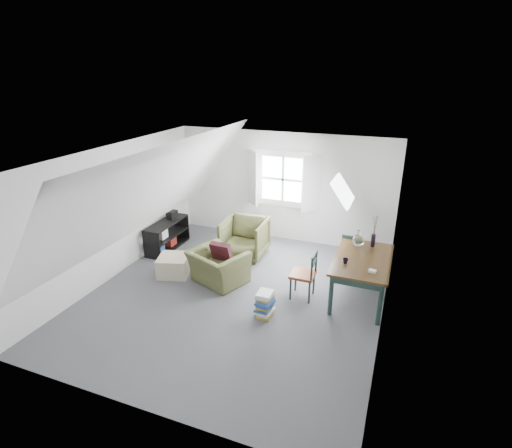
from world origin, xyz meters
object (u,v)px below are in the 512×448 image
at_px(armchair_near, 219,281).
at_px(media_shelf, 166,237).
at_px(dining_chair_near, 305,274).
at_px(armchair_far, 245,255).
at_px(ottoman, 174,265).
at_px(dining_table, 362,264).
at_px(magazine_stack, 265,304).
at_px(dining_chair_far, 351,252).

height_order(armchair_near, media_shelf, media_shelf).
bearing_deg(armchair_near, dining_chair_near, -157.10).
xyz_separation_m(armchair_far, ottoman, (-0.97, -1.28, 0.19)).
bearing_deg(armchair_near, dining_table, -150.53).
height_order(media_shelf, magazine_stack, media_shelf).
relative_size(dining_table, dining_chair_near, 1.77).
xyz_separation_m(dining_table, media_shelf, (-4.29, 0.54, -0.39)).
bearing_deg(dining_chair_far, magazine_stack, 76.25).
bearing_deg(dining_chair_near, ottoman, -87.54).
bearing_deg(armchair_near, armchair_far, -70.07).
xyz_separation_m(armchair_near, dining_chair_far, (2.26, 1.27, 0.44)).
relative_size(dining_chair_far, media_shelf, 0.69).
height_order(armchair_far, ottoman, armchair_far).
xyz_separation_m(armchair_far, dining_chair_far, (2.23, 0.04, 0.44)).
height_order(ottoman, media_shelf, media_shelf).
height_order(dining_table, dining_chair_far, dining_chair_far).
bearing_deg(magazine_stack, dining_table, 38.65).
xyz_separation_m(dining_chair_far, media_shelf, (-3.99, -0.36, -0.16)).
bearing_deg(magazine_stack, armchair_far, 120.80).
height_order(armchair_far, magazine_stack, magazine_stack).
distance_m(armchair_near, dining_table, 2.68).
distance_m(dining_table, dining_chair_far, 0.98).
distance_m(armchair_near, dining_chair_near, 1.71).
relative_size(armchair_far, dining_chair_far, 1.07).
relative_size(dining_chair_far, dining_chair_near, 0.96).
distance_m(armchair_far, media_shelf, 1.80).
distance_m(dining_chair_far, media_shelf, 4.01).
xyz_separation_m(armchair_far, magazine_stack, (1.17, -1.96, 0.21)).
xyz_separation_m(armchair_near, ottoman, (-0.94, -0.05, 0.19)).
height_order(dining_chair_far, dining_chair_near, dining_chair_near).
bearing_deg(dining_table, armchair_far, 156.62).
distance_m(armchair_far, dining_table, 2.77).
bearing_deg(armchair_far, armchair_near, -93.10).
bearing_deg(media_shelf, dining_table, -7.39).
bearing_deg(dining_chair_near, armchair_far, -125.81).
xyz_separation_m(armchair_near, media_shelf, (-1.73, 0.91, 0.28)).
relative_size(dining_chair_near, media_shelf, 0.72).
bearing_deg(dining_table, dining_chair_far, 104.15).
height_order(armchair_near, dining_table, dining_table).
relative_size(media_shelf, magazine_stack, 2.94).
distance_m(dining_chair_far, magazine_stack, 2.28).
xyz_separation_m(dining_chair_near, magazine_stack, (-0.46, -0.77, -0.25)).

